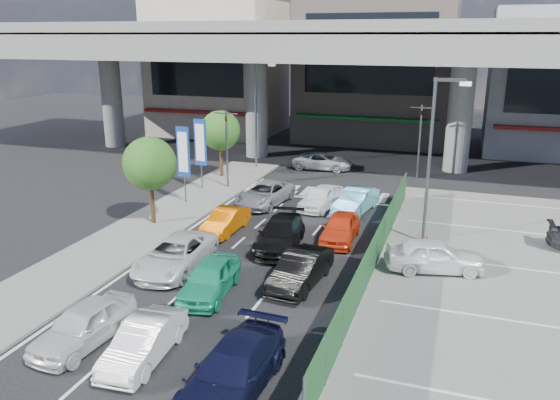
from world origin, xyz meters
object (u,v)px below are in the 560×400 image
at_px(kei_truck_front_right, 356,201).
at_px(traffic_light_left, 226,130).
at_px(taxi_orange_left, 226,221).
at_px(hatch_black_mid_right, 301,269).
at_px(crossing_wagon_silver, 322,161).
at_px(parked_sedan_white, 435,255).
at_px(sedan_black_mid, 280,234).
at_px(traffic_cone, 427,240).
at_px(traffic_light_right, 421,123).
at_px(signboard_far, 200,145).
at_px(hatch_white_back_mid, 144,341).
at_px(sedan_white_mid_left, 176,255).
at_px(street_lamp_right, 434,148).
at_px(tree_far, 220,131).
at_px(tree_near, 150,164).
at_px(street_lamp_left, 258,106).
at_px(sedan_white_front_mid, 321,197).
at_px(taxi_orange_right, 340,228).
at_px(taxi_teal_mid, 210,278).
at_px(wagon_silver_front_left, 265,194).
at_px(minivan_navy_back, 233,370).
at_px(van_white_back_left, 84,325).

bearing_deg(kei_truck_front_right, traffic_light_left, 175.54).
distance_m(traffic_light_left, taxi_orange_left, 9.11).
distance_m(hatch_black_mid_right, kei_truck_front_right, 10.18).
xyz_separation_m(crossing_wagon_silver, parked_sedan_white, (9.33, -16.69, 0.14)).
xyz_separation_m(sedan_black_mid, traffic_cone, (6.67, 2.26, -0.30)).
height_order(traffic_light_left, traffic_light_right, same).
bearing_deg(kei_truck_front_right, signboard_far, -177.28).
distance_m(hatch_white_back_mid, sedan_white_mid_left, 6.91).
bearing_deg(street_lamp_right, parked_sedan_white, -80.62).
distance_m(traffic_light_left, hatch_black_mid_right, 15.66).
height_order(tree_far, crossing_wagon_silver, tree_far).
bearing_deg(tree_far, traffic_light_left, -57.38).
bearing_deg(hatch_white_back_mid, tree_near, 116.29).
bearing_deg(street_lamp_left, tree_near, -92.76).
bearing_deg(sedan_white_mid_left, traffic_light_left, 101.83).
distance_m(street_lamp_right, crossing_wagon_silver, 16.42).
height_order(sedan_black_mid, sedan_white_front_mid, sedan_black_mid).
relative_size(hatch_white_back_mid, parked_sedan_white, 0.92).
bearing_deg(traffic_light_right, sedan_white_front_mid, -116.82).
height_order(tree_near, taxi_orange_right, tree_near).
bearing_deg(tree_far, taxi_teal_mid, -66.67).
bearing_deg(street_lamp_right, sedan_white_front_mid, 149.42).
relative_size(street_lamp_left, wagon_silver_front_left, 1.68).
relative_size(crossing_wagon_silver, traffic_cone, 6.86).
bearing_deg(minivan_navy_back, crossing_wagon_silver, 101.15).
distance_m(minivan_navy_back, sedan_white_mid_left, 9.10).
bearing_deg(traffic_light_right, street_lamp_left, -175.17).
bearing_deg(parked_sedan_white, hatch_white_back_mid, 127.08).
xyz_separation_m(signboard_far, tree_near, (0.60, -6.99, 0.32)).
xyz_separation_m(traffic_light_right, street_lamp_right, (1.67, -13.00, 0.83)).
height_order(van_white_back_left, sedan_white_mid_left, same).
height_order(van_white_back_left, crossing_wagon_silver, van_white_back_left).
bearing_deg(signboard_far, tree_far, 93.26).
xyz_separation_m(street_lamp_left, parked_sedan_white, (14.07, -15.44, -4.00)).
relative_size(tree_far, taxi_orange_right, 1.22).
bearing_deg(hatch_white_back_mid, sedan_black_mid, 80.51).
relative_size(sedan_white_mid_left, parked_sedan_white, 1.19).
relative_size(parked_sedan_white, traffic_cone, 6.35).
xyz_separation_m(van_white_back_left, sedan_white_front_mid, (3.66, 16.82, -0.02)).
bearing_deg(traffic_light_left, tree_far, 122.62).
distance_m(street_lamp_right, tree_far, 17.27).
relative_size(sedan_black_mid, wagon_silver_front_left, 1.00).
distance_m(tree_near, parked_sedan_white, 15.04).
relative_size(traffic_light_left, tree_far, 1.08).
distance_m(sedan_white_mid_left, taxi_teal_mid, 2.99).
bearing_deg(traffic_light_right, taxi_orange_left, -119.41).
bearing_deg(van_white_back_left, street_lamp_left, 102.67).
bearing_deg(parked_sedan_white, taxi_teal_mid, 108.50).
height_order(traffic_light_right, street_lamp_right, street_lamp_right).
xyz_separation_m(street_lamp_right, crossing_wagon_silver, (-8.76, 13.25, -4.14)).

